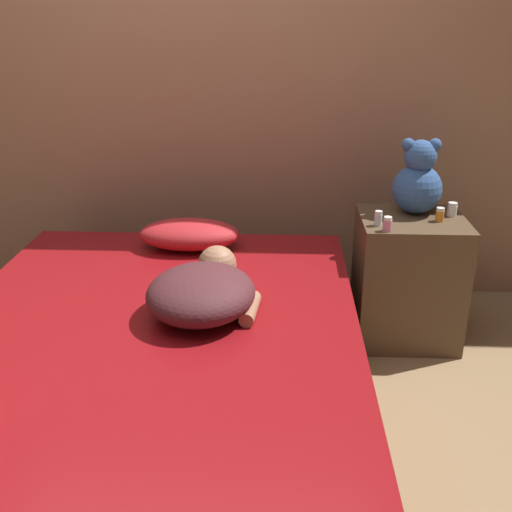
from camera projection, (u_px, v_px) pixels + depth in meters
The scene contains 11 objects.
ground_plane at pixel (158, 414), 2.55m from camera, with size 12.00×12.00×0.00m, color #937551.
wall_back at pixel (191, 68), 3.26m from camera, with size 8.00×0.06×2.60m.
bed at pixel (155, 369), 2.46m from camera, with size 1.68×2.06×0.45m.
nightstand at pixel (407, 278), 3.05m from camera, with size 0.51×0.47×0.65m.
pillow at pixel (189, 234), 3.08m from camera, with size 0.52×0.30×0.15m.
person_lying at pixel (204, 290), 2.42m from camera, with size 0.48×0.66×0.19m.
teddy_bear at pixel (418, 181), 2.95m from camera, with size 0.24×0.24×0.37m.
bottle_clear at pixel (378, 218), 2.81m from camera, with size 0.04×0.04×0.07m.
bottle_orange at pixel (440, 215), 2.87m from camera, with size 0.04×0.04×0.07m.
bottle_white at pixel (452, 209), 2.95m from camera, with size 0.05×0.05×0.07m.
bottle_pink at pixel (387, 224), 2.74m from camera, with size 0.04×0.04×0.07m.
Camera 1 is at (0.51, -2.08, 1.59)m, focal length 42.00 mm.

